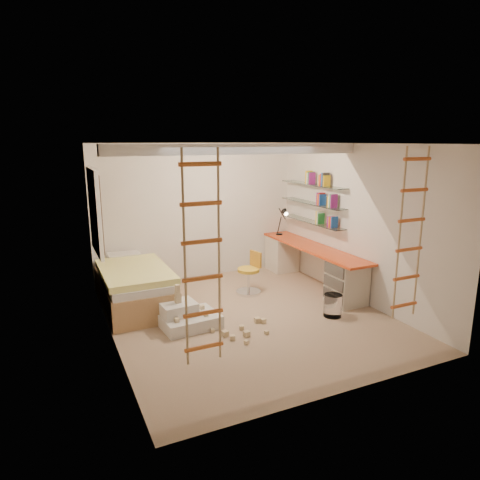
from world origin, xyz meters
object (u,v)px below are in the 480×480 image
play_platform (186,317)px  bed (134,286)px  swivel_chair (249,278)px  desk (311,264)px

play_platform → bed: bearing=114.2°
swivel_chair → play_platform: (-1.44, -0.86, -0.13)m
desk → play_platform: size_ratio=3.25×
play_platform → swivel_chair: bearing=30.9°
desk → bed: desk is taller
desk → swivel_chair: 1.25m
swivel_chair → play_platform: bearing=-149.1°
bed → swivel_chair: bearing=-8.3°
desk → swivel_chair: bearing=176.4°
play_platform → desk: bearing=16.3°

